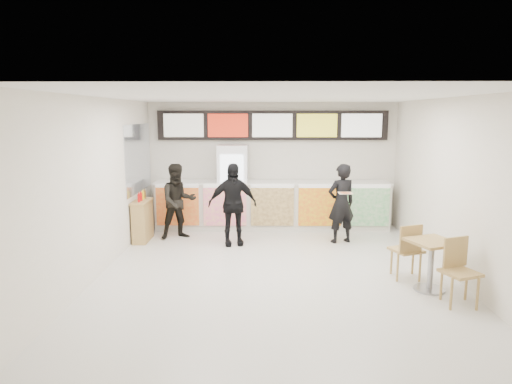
{
  "coord_description": "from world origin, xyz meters",
  "views": [
    {
      "loc": [
        -0.2,
        -7.61,
        2.72
      ],
      "look_at": [
        -0.35,
        1.2,
        1.21
      ],
      "focal_mm": 32.0,
      "sensor_mm": 36.0,
      "label": 1
    }
  ],
  "objects_px": {
    "service_counter": "(272,205)",
    "drinks_fridge": "(233,187)",
    "condiment_ledge": "(143,220)",
    "customer_left": "(178,201)",
    "customer_main": "(341,203)",
    "customer_mid": "(232,204)",
    "cafe_table": "(431,256)"
  },
  "relations": [
    {
      "from": "service_counter",
      "to": "cafe_table",
      "type": "height_order",
      "value": "service_counter"
    },
    {
      "from": "cafe_table",
      "to": "customer_left",
      "type": "bearing_deg",
      "value": 124.92
    },
    {
      "from": "cafe_table",
      "to": "customer_main",
      "type": "bearing_deg",
      "value": 87.98
    },
    {
      "from": "drinks_fridge",
      "to": "customer_main",
      "type": "distance_m",
      "value": 2.68
    },
    {
      "from": "customer_main",
      "to": "condiment_ledge",
      "type": "relative_size",
      "value": 1.6
    },
    {
      "from": "customer_main",
      "to": "customer_mid",
      "type": "relative_size",
      "value": 0.98
    },
    {
      "from": "customer_left",
      "to": "customer_mid",
      "type": "distance_m",
      "value": 1.32
    },
    {
      "from": "service_counter",
      "to": "cafe_table",
      "type": "bearing_deg",
      "value": -58.42
    },
    {
      "from": "customer_main",
      "to": "customer_left",
      "type": "height_order",
      "value": "customer_main"
    },
    {
      "from": "cafe_table",
      "to": "condiment_ledge",
      "type": "relative_size",
      "value": 1.59
    },
    {
      "from": "customer_mid",
      "to": "condiment_ledge",
      "type": "relative_size",
      "value": 1.63
    },
    {
      "from": "drinks_fridge",
      "to": "condiment_ledge",
      "type": "bearing_deg",
      "value": -148.4
    },
    {
      "from": "customer_left",
      "to": "condiment_ledge",
      "type": "distance_m",
      "value": 0.86
    },
    {
      "from": "drinks_fridge",
      "to": "customer_main",
      "type": "relative_size",
      "value": 1.18
    },
    {
      "from": "service_counter",
      "to": "customer_mid",
      "type": "height_order",
      "value": "customer_mid"
    },
    {
      "from": "drinks_fridge",
      "to": "customer_left",
      "type": "distance_m",
      "value": 1.49
    },
    {
      "from": "drinks_fridge",
      "to": "condiment_ledge",
      "type": "relative_size",
      "value": 1.89
    },
    {
      "from": "service_counter",
      "to": "drinks_fridge",
      "type": "distance_m",
      "value": 1.03
    },
    {
      "from": "drinks_fridge",
      "to": "condiment_ledge",
      "type": "distance_m",
      "value": 2.28
    },
    {
      "from": "service_counter",
      "to": "customer_left",
      "type": "xyz_separation_m",
      "value": [
        -2.08,
        -0.92,
        0.25
      ]
    },
    {
      "from": "customer_left",
      "to": "drinks_fridge",
      "type": "bearing_deg",
      "value": 14.95
    },
    {
      "from": "service_counter",
      "to": "drinks_fridge",
      "type": "relative_size",
      "value": 2.78
    },
    {
      "from": "customer_mid",
      "to": "cafe_table",
      "type": "distance_m",
      "value": 4.09
    },
    {
      "from": "condiment_ledge",
      "to": "customer_main",
      "type": "bearing_deg",
      "value": -0.78
    },
    {
      "from": "customer_main",
      "to": "customer_left",
      "type": "distance_m",
      "value": 3.53
    },
    {
      "from": "customer_main",
      "to": "cafe_table",
      "type": "distance_m",
      "value": 2.87
    },
    {
      "from": "customer_mid",
      "to": "cafe_table",
      "type": "bearing_deg",
      "value": -49.27
    },
    {
      "from": "customer_main",
      "to": "customer_left",
      "type": "relative_size",
      "value": 1.02
    },
    {
      "from": "customer_left",
      "to": "customer_mid",
      "type": "height_order",
      "value": "customer_mid"
    },
    {
      "from": "customer_left",
      "to": "customer_mid",
      "type": "relative_size",
      "value": 0.96
    },
    {
      "from": "service_counter",
      "to": "condiment_ledge",
      "type": "xyz_separation_m",
      "value": [
        -2.82,
        -1.14,
        -0.12
      ]
    },
    {
      "from": "service_counter",
      "to": "customer_mid",
      "type": "bearing_deg",
      "value": -121.04
    }
  ]
}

